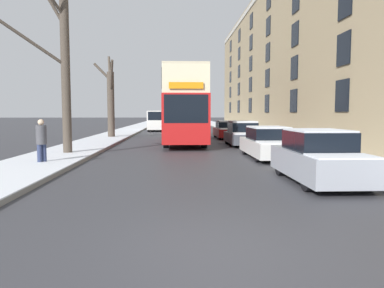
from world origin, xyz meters
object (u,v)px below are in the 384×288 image
Objects in this scene: parked_car_2 at (243,134)px; bare_tree_left_1 at (111,99)px; parked_car_3 at (228,130)px; pedestrian_left_sidewalk at (41,140)px; bare_tree_left_0 at (63,69)px; oncoming_van at (158,120)px; parked_car_1 at (269,143)px; double_decker_bus at (184,104)px; parked_car_0 at (319,158)px.

bare_tree_left_1 is at bearing 144.40° from parked_car_2.
pedestrian_left_sidewalk reaches higher than parked_car_3.
parked_car_2 is 0.95× the size of parked_car_3.
bare_tree_left_0 is 1.65× the size of oncoming_van.
parked_car_2 is 19.40m from oncoming_van.
parked_car_1 is 12.71m from parked_car_3.
double_decker_bus is 6.29× the size of pedestrian_left_sidewalk.
parked_car_0 reaches higher than parked_car_1.
parked_car_1 reaches higher than parked_car_3.
bare_tree_left_1 is 1.41× the size of parked_car_1.
double_decker_bus reaches higher than parked_car_2.
bare_tree_left_0 reaches higher than bare_tree_left_1.
bare_tree_left_0 reaches higher than oncoming_van.
double_decker_bus is at bearing 104.17° from parked_car_0.
oncoming_van reaches higher than parked_car_2.
bare_tree_left_0 reaches higher than pedestrian_left_sidewalk.
oncoming_van is (-5.95, 24.78, 0.55)m from parked_car_1.
oncoming_van reaches higher than pedestrian_left_sidewalk.
oncoming_van is at bearing 103.49° from parked_car_1.
parked_car_2 is at bearing -27.72° from double_decker_bus.
bare_tree_left_0 is at bearing 43.90° from pedestrian_left_sidewalk.
bare_tree_left_1 is at bearing 125.12° from parked_car_1.
parked_car_0 is 0.90× the size of parked_car_3.
bare_tree_left_0 is 11.68m from bare_tree_left_1.
parked_car_2 is 2.49× the size of pedestrian_left_sidewalk.
bare_tree_left_1 is 1.43× the size of parked_car_3.
bare_tree_left_0 is 10.94m from parked_car_2.
double_decker_bus is at bearing 14.19° from pedestrian_left_sidewalk.
double_decker_bus is at bearing 51.95° from bare_tree_left_0.
parked_car_1 is (3.50, -8.16, -1.92)m from double_decker_bus.
parked_car_2 is at bearing -4.60° from pedestrian_left_sidewalk.
oncoming_van reaches higher than parked_car_0.
double_decker_bus reaches higher than pedestrian_left_sidewalk.
parked_car_1 is 0.92× the size of oncoming_van.
parked_car_0 is (9.04, -6.80, -3.21)m from bare_tree_left_0.
bare_tree_left_0 is at bearing -149.93° from parked_car_2.
parked_car_3 is (0.00, 18.43, -0.05)m from parked_car_0.
parked_car_0 is 31.07m from oncoming_van.
parked_car_2 is (3.50, -1.84, -1.89)m from double_decker_bus.
bare_tree_left_1 reaches higher than oncoming_van.
bare_tree_left_0 is at bearing -128.05° from double_decker_bus.
oncoming_van is at bearing 101.03° from parked_car_0.
parked_car_0 reaches higher than parked_car_2.
double_decker_bus reaches higher than parked_car_3.
parked_car_0 is 18.43m from parked_car_3.
parked_car_0 is at bearing -75.83° from double_decker_bus.
bare_tree_left_1 reaches higher than pedestrian_left_sidewalk.
bare_tree_left_0 is 1.82× the size of parked_car_3.
bare_tree_left_1 is 20.64m from parked_car_0.
parked_car_0 is at bearing -90.00° from parked_car_2.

